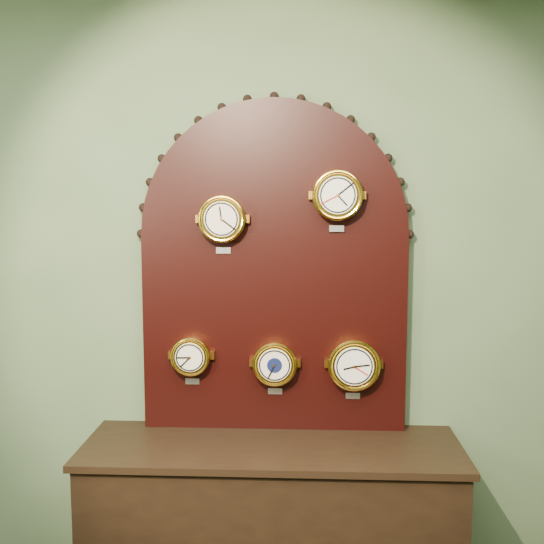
{
  "coord_description": "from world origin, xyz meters",
  "views": [
    {
      "loc": [
        0.13,
        -0.48,
        1.89
      ],
      "look_at": [
        0.0,
        2.25,
        1.58
      ],
      "focal_mm": 42.97,
      "sensor_mm": 36.0,
      "label": 1
    }
  ],
  "objects_px": {
    "arabic_clock": "(337,195)",
    "barometer": "(275,364)",
    "roman_clock": "(222,219)",
    "shop_counter": "(272,538)",
    "hygrometer": "(191,356)",
    "display_board": "(274,257)",
    "tide_clock": "(354,365)"
  },
  "relations": [
    {
      "from": "arabic_clock",
      "to": "barometer",
      "type": "bearing_deg",
      "value": 179.93
    },
    {
      "from": "roman_clock",
      "to": "arabic_clock",
      "type": "bearing_deg",
      "value": -0.03
    },
    {
      "from": "shop_counter",
      "to": "hygrometer",
      "type": "bearing_deg",
      "value": 157.57
    },
    {
      "from": "display_board",
      "to": "arabic_clock",
      "type": "bearing_deg",
      "value": -13.39
    },
    {
      "from": "roman_clock",
      "to": "hygrometer",
      "type": "relative_size",
      "value": 1.13
    },
    {
      "from": "hygrometer",
      "to": "barometer",
      "type": "bearing_deg",
      "value": -0.12
    },
    {
      "from": "shop_counter",
      "to": "hygrometer",
      "type": "relative_size",
      "value": 6.93
    },
    {
      "from": "arabic_clock",
      "to": "hygrometer",
      "type": "height_order",
      "value": "arabic_clock"
    },
    {
      "from": "hygrometer",
      "to": "tide_clock",
      "type": "distance_m",
      "value": 0.74
    },
    {
      "from": "shop_counter",
      "to": "tide_clock",
      "type": "xyz_separation_m",
      "value": [
        0.36,
        0.15,
        0.75
      ]
    },
    {
      "from": "shop_counter",
      "to": "display_board",
      "type": "relative_size",
      "value": 1.05
    },
    {
      "from": "roman_clock",
      "to": "arabic_clock",
      "type": "height_order",
      "value": "arabic_clock"
    },
    {
      "from": "barometer",
      "to": "shop_counter",
      "type": "bearing_deg",
      "value": -92.36
    },
    {
      "from": "hygrometer",
      "to": "roman_clock",
      "type": "bearing_deg",
      "value": -0.32
    },
    {
      "from": "roman_clock",
      "to": "shop_counter",
      "type": "bearing_deg",
      "value": -34.21
    },
    {
      "from": "display_board",
      "to": "arabic_clock",
      "type": "xyz_separation_m",
      "value": [
        0.28,
        -0.07,
        0.28
      ]
    },
    {
      "from": "roman_clock",
      "to": "barometer",
      "type": "relative_size",
      "value": 1.03
    },
    {
      "from": "shop_counter",
      "to": "roman_clock",
      "type": "distance_m",
      "value": 1.43
    },
    {
      "from": "shop_counter",
      "to": "display_board",
      "type": "bearing_deg",
      "value": 90.0
    },
    {
      "from": "barometer",
      "to": "tide_clock",
      "type": "relative_size",
      "value": 0.89
    },
    {
      "from": "arabic_clock",
      "to": "tide_clock",
      "type": "height_order",
      "value": "arabic_clock"
    },
    {
      "from": "roman_clock",
      "to": "barometer",
      "type": "bearing_deg",
      "value": 0.01
    },
    {
      "from": "arabic_clock",
      "to": "display_board",
      "type": "bearing_deg",
      "value": 166.61
    },
    {
      "from": "display_board",
      "to": "tide_clock",
      "type": "distance_m",
      "value": 0.6
    },
    {
      "from": "display_board",
      "to": "barometer",
      "type": "relative_size",
      "value": 6.06
    },
    {
      "from": "hygrometer",
      "to": "shop_counter",
      "type": "bearing_deg",
      "value": -22.43
    },
    {
      "from": "shop_counter",
      "to": "hygrometer",
      "type": "distance_m",
      "value": 0.88
    },
    {
      "from": "tide_clock",
      "to": "shop_counter",
      "type": "bearing_deg",
      "value": -157.03
    },
    {
      "from": "shop_counter",
      "to": "barometer",
      "type": "relative_size",
      "value": 6.34
    },
    {
      "from": "display_board",
      "to": "barometer",
      "type": "bearing_deg",
      "value": -84.52
    },
    {
      "from": "hygrometer",
      "to": "barometer",
      "type": "xyz_separation_m",
      "value": [
        0.38,
        -0.0,
        -0.03
      ]
    },
    {
      "from": "display_board",
      "to": "barometer",
      "type": "height_order",
      "value": "display_board"
    }
  ]
}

